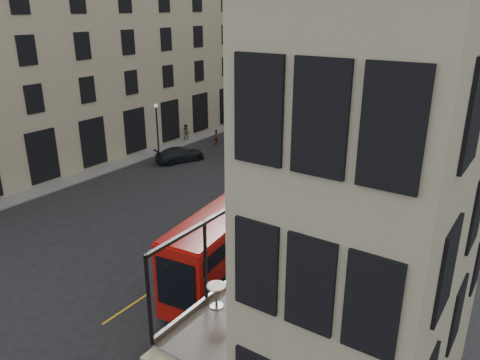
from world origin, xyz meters
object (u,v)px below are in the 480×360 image
Objects in this scene: cyclist at (288,189)px; pedestrian_b at (297,135)px; street_lamp_b at (337,118)px; traffic_light_far at (236,118)px; pedestrian_a at (186,133)px; car_c at (180,154)px; bicycle at (265,183)px; cafe_table_far at (311,226)px; cafe_table_mid at (252,266)px; pedestrian_e at (216,137)px; bus_near at (234,237)px; cafe_chair_b at (302,288)px; pedestrian_d at (458,145)px; cafe_chair_c at (307,289)px; car_a at (264,155)px; traffic_light_near at (273,190)px; pedestrian_c at (380,137)px; cafe_table_near at (216,292)px; bus_far at (268,128)px; cafe_chair_d at (339,250)px; street_lamp_a at (158,135)px; car_b at (320,140)px.

pedestrian_b reaches higher than cyclist.
street_lamp_b reaches higher than cyclist.
traffic_light_far is 5.63m from pedestrian_a.
car_c is (-9.02, -15.25, -1.72)m from street_lamp_b.
bicycle is 17.89m from cafe_table_far.
pedestrian_e is at bearing 129.49° from cafe_table_mid.
cafe_table_mid reaches higher than cafe_table_far.
bus_near is 12.73× the size of cafe_chair_b.
cafe_chair_c is (1.60, -36.31, 3.98)m from pedestrian_d.
pedestrian_b is at bearing 105.62° from car_a.
car_a is (6.71, -5.14, -1.73)m from traffic_light_far.
cafe_chair_c is (12.33, -17.54, 4.40)m from bicycle.
traffic_light_near is 22.56m from street_lamp_b.
pedestrian_c is 2.35× the size of cafe_chair_c.
cafe_table_near is 1.01× the size of cafe_table_far.
cafe_chair_b is (17.71, -27.14, 2.67)m from bus_far.
cafe_chair_b reaches higher than pedestrian_d.
street_lamp_b is 34.12m from cafe_chair_d.
bicycle is at bearing -3.77° from street_lamp_a.
traffic_light_near is 1.00× the size of traffic_light_far.
pedestrian_a reaches higher than car_c.
cafe_table_mid reaches higher than street_lamp_b.
cafe_table_mid is at bearing -48.09° from car_a.
cafe_chair_c is at bearing -67.67° from pedestrian_a.
bus_far is at bearing 120.10° from cafe_table_mid.
pedestrian_e is (-0.68, 6.44, 0.11)m from car_c.
bicycle is at bearing 117.36° from cafe_table_near.
pedestrian_b is at bearing -127.50° from street_lamp_b.
bicycle is (5.52, -9.54, -1.75)m from bus_far.
bus_far is 5.36× the size of cyclist.
cafe_chair_d is (1.59, -0.82, -0.26)m from cafe_table_far.
street_lamp_b is 8.44m from bus_far.
car_b is at bearing 0.19° from pedestrian_a.
pedestrian_d is at bearing 9.35° from street_lamp_b.
bicycle is at bearing -107.66° from pedestrian_b.
cafe_table_near is (22.42, -20.52, 2.72)m from street_lamp_a.
cafe_chair_c is at bearing 28.44° from pedestrian_e.
pedestrian_c is at bearing 70.94° from car_a.
cafe_chair_d reaches higher than cafe_table_far.
street_lamp_b reaches higher than pedestrian_d.
pedestrian_a is at bearing 107.52° from street_lamp_a.
cafe_table_far is (5.17, -1.77, 2.74)m from bus_near.
traffic_light_far is (-14.00, 16.00, 0.00)m from traffic_light_near.
traffic_light_far is 2.21× the size of pedestrian_d.
cafe_table_mid is at bearing -173.56° from cafe_chair_c.
cyclist is at bearing -7.41° from street_lamp_a.
cafe_chair_d is at bearing -66.86° from street_lamp_b.
street_lamp_b is at bearing 16.08° from cyclist.
street_lamp_b is at bearing 111.28° from cafe_chair_b.
car_a is 7.47m from pedestrian_b.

